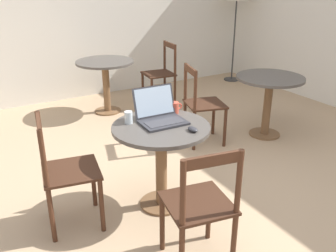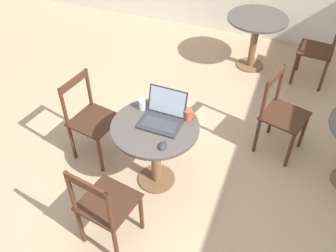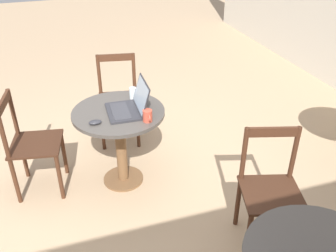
# 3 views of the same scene
# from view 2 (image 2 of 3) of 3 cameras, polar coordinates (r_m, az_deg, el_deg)

# --- Properties ---
(ground_plane) EXTENTS (16.00, 16.00, 0.00)m
(ground_plane) POSITION_cam_2_polar(r_m,az_deg,el_deg) (3.66, 0.30, -9.20)
(ground_plane) COLOR tan
(cafe_table_near) EXTENTS (0.77, 0.77, 0.72)m
(cafe_table_near) POSITION_cam_2_polar(r_m,az_deg,el_deg) (3.31, -1.93, -2.02)
(cafe_table_near) COLOR brown
(cafe_table_near) RESTS_ON ground_plane
(cafe_table_far) EXTENTS (0.77, 0.77, 0.72)m
(cafe_table_far) POSITION_cam_2_polar(r_m,az_deg,el_deg) (5.09, 13.27, 14.19)
(cafe_table_far) COLOR brown
(cafe_table_far) RESTS_ON ground_plane
(chair_near_front) EXTENTS (0.47, 0.47, 0.89)m
(chair_near_front) POSITION_cam_2_polar(r_m,az_deg,el_deg) (3.01, -9.57, -11.98)
(chair_near_front) COLOR #472819
(chair_near_front) RESTS_ON ground_plane
(chair_near_left) EXTENTS (0.47, 0.47, 0.89)m
(chair_near_left) POSITION_cam_2_polar(r_m,az_deg,el_deg) (3.73, -11.65, 0.98)
(chair_near_left) COLOR #472819
(chair_near_left) RESTS_ON ground_plane
(chair_mid_left) EXTENTS (0.50, 0.50, 0.89)m
(chair_mid_left) POSITION_cam_2_polar(r_m,az_deg,el_deg) (3.88, 16.82, 1.66)
(chair_mid_left) COLOR #472819
(chair_mid_left) RESTS_ON ground_plane
(chair_far_right) EXTENTS (0.44, 0.44, 0.89)m
(chair_far_right) POSITION_cam_2_polar(r_m,az_deg,el_deg) (5.05, 22.05, 10.56)
(chair_far_right) COLOR #472819
(chair_far_right) RESTS_ON ground_plane
(laptop) EXTENTS (0.36, 0.33, 0.26)m
(laptop) POSITION_cam_2_polar(r_m,az_deg,el_deg) (3.21, -0.83, 1.48)
(laptop) COLOR #2D2D33
(laptop) RESTS_ON cafe_table_near
(mouse) EXTENTS (0.06, 0.10, 0.03)m
(mouse) POSITION_cam_2_polar(r_m,az_deg,el_deg) (3.00, -0.87, -2.95)
(mouse) COLOR #2D2D33
(mouse) RESTS_ON cafe_table_near
(mug) EXTENTS (0.11, 0.07, 0.10)m
(mug) POSITION_cam_2_polar(r_m,az_deg,el_deg) (3.24, 3.11, 1.76)
(mug) COLOR #C64C38
(mug) RESTS_ON cafe_table_near
(drinking_glass) EXTENTS (0.06, 0.06, 0.10)m
(drinking_glass) POSITION_cam_2_polar(r_m,az_deg,el_deg) (3.34, -3.99, 3.30)
(drinking_glass) COLOR silver
(drinking_glass) RESTS_ON cafe_table_near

